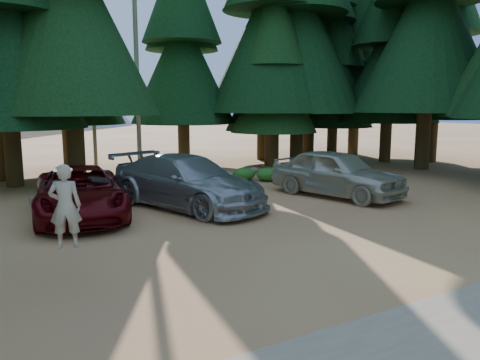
{
  "coord_description": "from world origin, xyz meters",
  "views": [
    {
      "loc": [
        -7.05,
        -10.04,
        3.47
      ],
      "look_at": [
        -0.08,
        2.08,
        1.25
      ],
      "focal_mm": 35.0,
      "sensor_mm": 36.0,
      "label": 1
    }
  ],
  "objects": [
    {
      "name": "red_pickup",
      "position": [
        -4.22,
        4.96,
        0.79
      ],
      "size": [
        3.44,
        6.0,
        1.57
      ],
      "primitive_type": "imported",
      "rotation": [
        0.0,
        0.0,
        -0.15
      ],
      "color": "#58070C",
      "rests_on": "ground"
    },
    {
      "name": "shrub_center_left",
      "position": [
        -3.18,
        10.0,
        0.26
      ],
      "size": [
        0.96,
        0.96,
        0.53
      ],
      "primitive_type": "ellipsoid",
      "color": "#295F1C",
      "rests_on": "ground"
    },
    {
      "name": "frisbee_player",
      "position": [
        -5.52,
        -0.4,
        1.5
      ],
      "size": [
        0.71,
        0.56,
        1.7
      ],
      "rotation": [
        0.0,
        0.0,
        2.87
      ],
      "color": "beige",
      "rests_on": "ground"
    },
    {
      "name": "shrub_center_right",
      "position": [
        0.59,
        8.42,
        0.3
      ],
      "size": [
        1.1,
        1.1,
        0.6
      ],
      "primitive_type": "ellipsoid",
      "color": "#295F1C",
      "rests_on": "ground"
    },
    {
      "name": "silver_minivan_right",
      "position": [
        5.09,
        3.58,
        0.91
      ],
      "size": [
        3.38,
        5.73,
        1.83
      ],
      "primitive_type": "imported",
      "rotation": [
        0.0,
        0.0,
        0.24
      ],
      "color": "beige",
      "rests_on": "ground"
    },
    {
      "name": "shrub_far_left",
      "position": [
        -4.24,
        8.2,
        0.29
      ],
      "size": [
        1.06,
        1.06,
        0.58
      ],
      "primitive_type": "ellipsoid",
      "color": "#295F1C",
      "rests_on": "ground"
    },
    {
      "name": "silver_minivan_center",
      "position": [
        -0.73,
        4.61,
        0.9
      ],
      "size": [
        4.42,
        6.68,
        1.8
      ],
      "primitive_type": "imported",
      "rotation": [
        0.0,
        0.0,
        0.34
      ],
      "color": "#A6A9AE",
      "rests_on": "ground"
    },
    {
      "name": "log_left",
      "position": [
        -3.1,
        7.73,
        0.17
      ],
      "size": [
        4.73,
        0.94,
        0.34
      ],
      "primitive_type": "cylinder",
      "rotation": [
        0.0,
        1.57,
        0.13
      ],
      "color": "gray",
      "rests_on": "ground"
    },
    {
      "name": "ground",
      "position": [
        0.0,
        0.0,
        0.0
      ],
      "size": [
        160.0,
        160.0,
        0.0
      ],
      "primitive_type": "plane",
      "color": "#A06244",
      "rests_on": "ground"
    },
    {
      "name": "forest_belt_north",
      "position": [
        0.0,
        15.0,
        0.0
      ],
      "size": [
        36.0,
        7.0,
        22.0
      ],
      "primitive_type": null,
      "color": "black",
      "rests_on": "ground"
    },
    {
      "name": "log_mid",
      "position": [
        -0.11,
        10.5,
        0.12
      ],
      "size": [
        2.35,
        2.27,
        0.25
      ],
      "primitive_type": "cylinder",
      "rotation": [
        0.0,
        1.57,
        -0.77
      ],
      "color": "gray",
      "rests_on": "ground"
    },
    {
      "name": "snag_back",
      "position": [
        -1.2,
        16.0,
        5.0
      ],
      "size": [
        0.2,
        0.2,
        10.0
      ],
      "primitive_type": "cylinder",
      "color": "gray",
      "rests_on": "ground"
    },
    {
      "name": "shrub_left",
      "position": [
        -3.76,
        8.08,
        0.21
      ],
      "size": [
        0.75,
        0.75,
        0.41
      ],
      "primitive_type": "ellipsoid",
      "color": "#295F1C",
      "rests_on": "ground"
    },
    {
      "name": "log_right",
      "position": [
        3.51,
        9.31,
        0.16
      ],
      "size": [
        4.56,
        2.77,
        0.32
      ],
      "primitive_type": "cylinder",
      "rotation": [
        0.0,
        1.57,
        0.52
      ],
      "color": "gray",
      "rests_on": "ground"
    },
    {
      "name": "shrub_right",
      "position": [
        4.04,
        8.86,
        0.29
      ],
      "size": [
        1.07,
        1.07,
        0.59
      ],
      "primitive_type": "ellipsoid",
      "color": "#295F1C",
      "rests_on": "ground"
    },
    {
      "name": "shrub_far_right",
      "position": [
        4.87,
        8.04,
        0.3
      ],
      "size": [
        1.11,
        1.11,
        0.61
      ],
      "primitive_type": "ellipsoid",
      "color": "#295F1C",
      "rests_on": "ground"
    },
    {
      "name": "shrub_edge_east",
      "position": [
        9.59,
        6.87,
        0.25
      ],
      "size": [
        0.93,
        0.93,
        0.51
      ],
      "primitive_type": "ellipsoid",
      "color": "#295F1C",
      "rests_on": "ground"
    },
    {
      "name": "snag_front",
      "position": [
        0.8,
        14.5,
        6.0
      ],
      "size": [
        0.24,
        0.24,
        12.0
      ],
      "primitive_type": "cylinder",
      "color": "gray",
      "rests_on": "ground"
    }
  ]
}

